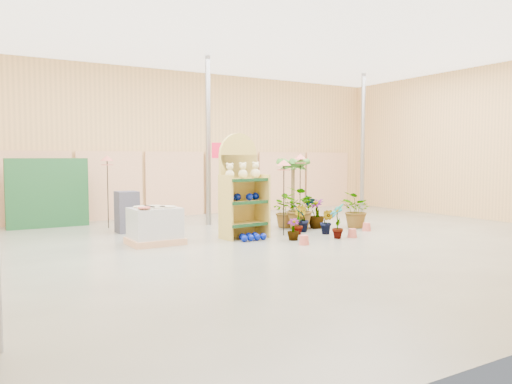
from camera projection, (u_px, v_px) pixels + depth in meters
room at (258, 140)px, 11.09m from camera, size 15.20×12.10×4.70m
display_shelf at (241, 190)px, 11.33m from camera, size 1.05×0.72×2.38m
teddy_bears at (244, 172)px, 11.21m from camera, size 0.87×0.22×0.36m
gazing_balls_shelf at (243, 197)px, 11.22m from camera, size 0.87×0.30×0.17m
gazing_balls_floor at (252, 237)px, 10.96m from camera, size 0.63×0.39×0.15m
pallet_stack at (155, 226)px, 10.47m from camera, size 1.10×0.92×0.80m
charcoal_planters at (127, 212)px, 12.09m from camera, size 0.50×0.50×1.00m
trellis_stock at (48, 193)px, 12.93m from camera, size 2.00×0.30×1.80m
offer_sign at (220, 167)px, 12.96m from camera, size 0.50×0.08×2.20m
bird_table_front at (284, 165)px, 11.53m from camera, size 0.34×0.34×1.77m
bird_table_right at (300, 159)px, 13.22m from camera, size 0.34×0.34×1.91m
bird_table_back at (107, 161)px, 12.75m from camera, size 0.34×0.34×1.87m
palm at (293, 165)px, 13.50m from camera, size 0.70×0.70×1.89m
potted_plant_0 at (298, 220)px, 11.77m from camera, size 0.40×0.45×0.71m
potted_plant_1 at (302, 219)px, 12.19m from camera, size 0.42×0.45×0.64m
potted_plant_2 at (301, 208)px, 12.59m from camera, size 0.97×1.08×1.08m
potted_plant_3 at (316, 214)px, 12.80m from camera, size 0.43×0.43×0.76m
potted_plant_4 at (309, 210)px, 13.58m from camera, size 0.48×0.51×0.80m
potted_plant_5 at (264, 217)px, 12.27m from camera, size 0.39×0.44×0.69m
potted_plant_6 at (284, 211)px, 12.96m from camera, size 0.80×0.89×0.87m
potted_plant_7 at (293, 229)px, 10.96m from camera, size 0.38×0.38×0.48m
potted_plant_8 at (337, 221)px, 11.20m from camera, size 0.40×0.49×0.79m
potted_plant_9 at (327, 222)px, 11.82m from camera, size 0.39×0.41×0.59m
potted_plant_10 at (357, 210)px, 12.84m from camera, size 0.87×0.96×0.94m
potted_plant_11 at (249, 212)px, 13.23m from camera, size 0.56×0.56×0.74m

